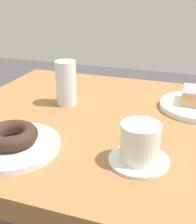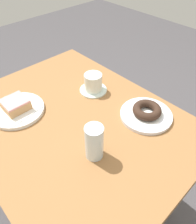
{
  "view_description": "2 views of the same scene",
  "coord_description": "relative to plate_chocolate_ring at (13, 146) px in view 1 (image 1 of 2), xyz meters",
  "views": [
    {
      "loc": [
        0.16,
        -0.69,
        1.04
      ],
      "look_at": [
        -0.05,
        -0.04,
        0.74
      ],
      "focal_mm": 46.21,
      "sensor_mm": 36.0,
      "label": 1
    },
    {
      "loc": [
        -0.52,
        0.35,
        1.32
      ],
      "look_at": [
        -0.06,
        -0.08,
        0.73
      ],
      "focal_mm": 34.45,
      "sensor_mm": 36.0,
      "label": 2
    }
  ],
  "objects": [
    {
      "name": "coffee_cup",
      "position": [
        0.28,
        0.04,
        0.03
      ],
      "size": [
        0.13,
        0.13,
        0.09
      ],
      "color": "silver",
      "rests_on": "table"
    },
    {
      "name": "table",
      "position": [
        0.19,
        0.23,
        -0.1
      ],
      "size": [
        0.96,
        0.75,
        0.7
      ],
      "color": "#95653A",
      "rests_on": "ground_plane"
    },
    {
      "name": "water_glass",
      "position": [
        0.0,
        0.28,
        0.06
      ],
      "size": [
        0.06,
        0.06,
        0.13
      ],
      "primitive_type": "cylinder",
      "color": "silver",
      "rests_on": "table"
    },
    {
      "name": "plate_chocolate_ring",
      "position": [
        0.0,
        0.0,
        0.0
      ],
      "size": [
        0.21,
        0.21,
        0.01
      ],
      "primitive_type": "cylinder",
      "color": "white",
      "rests_on": "table"
    },
    {
      "name": "napkin_chocolate_ring",
      "position": [
        0.0,
        0.0,
        0.01
      ],
      "size": [
        0.15,
        0.15,
        0.0
      ],
      "primitive_type": "cube",
      "rotation": [
        0.0,
        0.0,
        0.26
      ],
      "color": "white",
      "rests_on": "plate_chocolate_ring"
    },
    {
      "name": "donut_chocolate_ring",
      "position": [
        0.0,
        0.0,
        0.03
      ],
      "size": [
        0.12,
        0.12,
        0.03
      ],
      "primitive_type": "torus",
      "color": "#352218",
      "rests_on": "napkin_chocolate_ring"
    }
  ]
}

